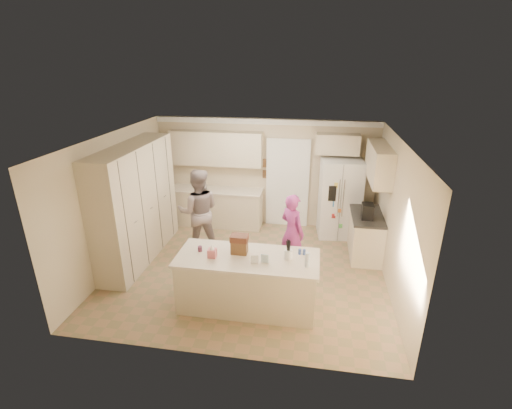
% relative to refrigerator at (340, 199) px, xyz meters
% --- Properties ---
extents(floor, '(5.20, 4.60, 0.02)m').
position_rel_refrigerator_xyz_m(floor, '(-1.78, -1.88, -0.91)').
color(floor, '#937251').
rests_on(floor, ground).
extents(ceiling, '(5.20, 4.60, 0.02)m').
position_rel_refrigerator_xyz_m(ceiling, '(-1.78, -1.88, 1.71)').
color(ceiling, white).
rests_on(ceiling, wall_back).
extents(wall_back, '(5.20, 0.02, 2.60)m').
position_rel_refrigerator_xyz_m(wall_back, '(-1.78, 0.43, 0.40)').
color(wall_back, beige).
rests_on(wall_back, ground).
extents(wall_front, '(5.20, 0.02, 2.60)m').
position_rel_refrigerator_xyz_m(wall_front, '(-1.78, -4.19, 0.40)').
color(wall_front, beige).
rests_on(wall_front, ground).
extents(wall_left, '(0.02, 4.60, 2.60)m').
position_rel_refrigerator_xyz_m(wall_left, '(-4.39, -1.88, 0.40)').
color(wall_left, beige).
rests_on(wall_left, ground).
extents(wall_right, '(0.02, 4.60, 2.60)m').
position_rel_refrigerator_xyz_m(wall_right, '(0.83, -1.88, 0.40)').
color(wall_right, beige).
rests_on(wall_right, ground).
extents(crown_back, '(5.20, 0.08, 0.12)m').
position_rel_refrigerator_xyz_m(crown_back, '(-1.78, 0.38, 1.63)').
color(crown_back, white).
rests_on(crown_back, wall_back).
extents(pantry_bank, '(0.60, 2.60, 2.35)m').
position_rel_refrigerator_xyz_m(pantry_bank, '(-4.08, -1.68, 0.28)').
color(pantry_bank, beige).
rests_on(pantry_bank, floor).
extents(back_base_cab, '(2.20, 0.60, 0.88)m').
position_rel_refrigerator_xyz_m(back_base_cab, '(-2.93, 0.12, -0.46)').
color(back_base_cab, beige).
rests_on(back_base_cab, floor).
extents(back_countertop, '(2.24, 0.63, 0.04)m').
position_rel_refrigerator_xyz_m(back_countertop, '(-2.93, 0.11, 0.00)').
color(back_countertop, beige).
rests_on(back_countertop, back_base_cab).
extents(back_upper_cab, '(2.20, 0.35, 0.80)m').
position_rel_refrigerator_xyz_m(back_upper_cab, '(-2.93, 0.24, 1.00)').
color(back_upper_cab, beige).
rests_on(back_upper_cab, wall_back).
extents(doorway_opening, '(0.90, 0.06, 2.10)m').
position_rel_refrigerator_xyz_m(doorway_opening, '(-1.23, 0.40, 0.15)').
color(doorway_opening, black).
rests_on(doorway_opening, floor).
extents(doorway_casing, '(1.02, 0.03, 2.22)m').
position_rel_refrigerator_xyz_m(doorway_casing, '(-1.23, 0.36, 0.15)').
color(doorway_casing, white).
rests_on(doorway_casing, floor).
extents(wall_frame_upper, '(0.15, 0.02, 0.20)m').
position_rel_refrigerator_xyz_m(wall_frame_upper, '(-1.76, 0.39, 0.65)').
color(wall_frame_upper, brown).
rests_on(wall_frame_upper, wall_back).
extents(wall_frame_lower, '(0.15, 0.02, 0.20)m').
position_rel_refrigerator_xyz_m(wall_frame_lower, '(-1.76, 0.39, 0.38)').
color(wall_frame_lower, brown).
rests_on(wall_frame_lower, wall_back).
extents(refrigerator, '(0.97, 0.79, 1.80)m').
position_rel_refrigerator_xyz_m(refrigerator, '(0.00, 0.00, 0.00)').
color(refrigerator, white).
rests_on(refrigerator, floor).
extents(fridge_seam, '(0.02, 0.02, 1.78)m').
position_rel_refrigerator_xyz_m(fridge_seam, '(0.00, -0.35, 0.00)').
color(fridge_seam, gray).
rests_on(fridge_seam, refrigerator).
extents(fridge_dispenser, '(0.22, 0.03, 0.35)m').
position_rel_refrigerator_xyz_m(fridge_dispenser, '(-0.22, -0.37, 0.25)').
color(fridge_dispenser, black).
rests_on(fridge_dispenser, refrigerator).
extents(fridge_handle_l, '(0.02, 0.02, 0.85)m').
position_rel_refrigerator_xyz_m(fridge_handle_l, '(-0.05, -0.37, 0.15)').
color(fridge_handle_l, silver).
rests_on(fridge_handle_l, refrigerator).
extents(fridge_handle_r, '(0.02, 0.02, 0.85)m').
position_rel_refrigerator_xyz_m(fridge_handle_r, '(0.05, -0.37, 0.15)').
color(fridge_handle_r, silver).
rests_on(fridge_handle_r, refrigerator).
extents(over_fridge_cab, '(0.95, 0.35, 0.45)m').
position_rel_refrigerator_xyz_m(over_fridge_cab, '(-0.13, 0.24, 1.20)').
color(over_fridge_cab, beige).
rests_on(over_fridge_cab, wall_back).
extents(right_base_cab, '(0.60, 1.20, 0.88)m').
position_rel_refrigerator_xyz_m(right_base_cab, '(0.52, -0.88, -0.46)').
color(right_base_cab, beige).
rests_on(right_base_cab, floor).
extents(right_countertop, '(0.63, 1.24, 0.04)m').
position_rel_refrigerator_xyz_m(right_countertop, '(0.51, -0.88, 0.00)').
color(right_countertop, '#2D2B28').
rests_on(right_countertop, right_base_cab).
extents(right_upper_cab, '(0.35, 1.50, 0.70)m').
position_rel_refrigerator_xyz_m(right_upper_cab, '(0.65, -0.68, 1.05)').
color(right_upper_cab, beige).
rests_on(right_upper_cab, wall_right).
extents(coffee_maker, '(0.22, 0.28, 0.30)m').
position_rel_refrigerator_xyz_m(coffee_maker, '(0.47, -1.08, 0.17)').
color(coffee_maker, black).
rests_on(coffee_maker, right_countertop).
extents(island_base, '(2.20, 0.90, 0.88)m').
position_rel_refrigerator_xyz_m(island_base, '(-1.58, -2.98, -0.46)').
color(island_base, beige).
rests_on(island_base, floor).
extents(island_top, '(2.28, 0.96, 0.05)m').
position_rel_refrigerator_xyz_m(island_top, '(-1.58, -2.98, 0.00)').
color(island_top, beige).
rests_on(island_top, island_base).
extents(utensil_crock, '(0.13, 0.13, 0.15)m').
position_rel_refrigerator_xyz_m(utensil_crock, '(-0.93, -2.93, 0.10)').
color(utensil_crock, white).
rests_on(utensil_crock, island_top).
extents(tissue_box, '(0.13, 0.13, 0.14)m').
position_rel_refrigerator_xyz_m(tissue_box, '(-2.13, -3.08, 0.10)').
color(tissue_box, '#DC6971').
rests_on(tissue_box, island_top).
extents(tissue_plume, '(0.08, 0.08, 0.08)m').
position_rel_refrigerator_xyz_m(tissue_plume, '(-2.13, -3.08, 0.20)').
color(tissue_plume, white).
rests_on(tissue_plume, tissue_box).
extents(dollhouse_body, '(0.26, 0.18, 0.22)m').
position_rel_refrigerator_xyz_m(dollhouse_body, '(-1.73, -2.88, 0.14)').
color(dollhouse_body, brown).
rests_on(dollhouse_body, island_top).
extents(dollhouse_roof, '(0.28, 0.20, 0.10)m').
position_rel_refrigerator_xyz_m(dollhouse_roof, '(-1.73, -2.88, 0.30)').
color(dollhouse_roof, '#592D1E').
rests_on(dollhouse_roof, dollhouse_body).
extents(jam_jar, '(0.07, 0.07, 0.09)m').
position_rel_refrigerator_xyz_m(jam_jar, '(-2.38, -2.93, 0.07)').
color(jam_jar, '#59263F').
rests_on(jam_jar, island_top).
extents(greeting_card_a, '(0.12, 0.06, 0.16)m').
position_rel_refrigerator_xyz_m(greeting_card_a, '(-1.43, -3.18, 0.11)').
color(greeting_card_a, white).
rests_on(greeting_card_a, island_top).
extents(greeting_card_b, '(0.12, 0.05, 0.16)m').
position_rel_refrigerator_xyz_m(greeting_card_b, '(-1.28, -3.13, 0.11)').
color(greeting_card_b, silver).
rests_on(greeting_card_b, island_top).
extents(water_bottle, '(0.07, 0.07, 0.24)m').
position_rel_refrigerator_xyz_m(water_bottle, '(-0.63, -3.13, 0.14)').
color(water_bottle, silver).
rests_on(water_bottle, island_top).
extents(shaker_salt, '(0.05, 0.05, 0.09)m').
position_rel_refrigerator_xyz_m(shaker_salt, '(-0.76, -2.76, 0.07)').
color(shaker_salt, '#374F9A').
rests_on(shaker_salt, island_top).
extents(shaker_pepper, '(0.05, 0.05, 0.09)m').
position_rel_refrigerator_xyz_m(shaker_pepper, '(-0.69, -2.76, 0.07)').
color(shaker_pepper, '#374F9A').
rests_on(shaker_pepper, island_top).
extents(teen_boy, '(1.03, 0.90, 1.81)m').
position_rel_refrigerator_xyz_m(teen_boy, '(-2.94, -1.25, 0.01)').
color(teen_boy, gray).
rests_on(teen_boy, floor).
extents(teen_girl, '(0.66, 0.64, 1.53)m').
position_rel_refrigerator_xyz_m(teen_girl, '(-0.96, -1.61, -0.14)').
color(teen_girl, '#B63E9D').
rests_on(teen_girl, floor).
extents(fridge_magnets, '(0.76, 0.02, 1.44)m').
position_rel_refrigerator_xyz_m(fridge_magnets, '(0.00, -0.36, 0.00)').
color(fridge_magnets, tan).
rests_on(fridge_magnets, refrigerator).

